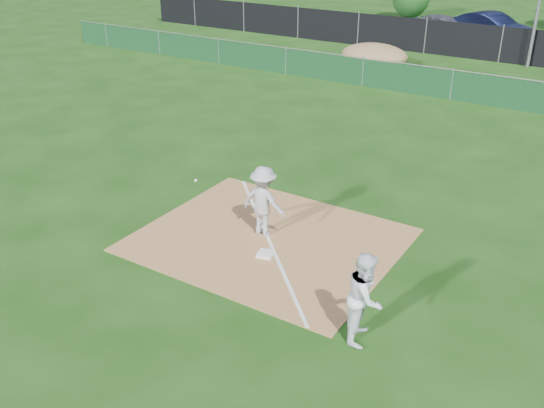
% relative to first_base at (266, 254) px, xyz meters
% --- Properties ---
extents(ground, '(90.00, 90.00, 0.00)m').
position_rel_first_base_xyz_m(ground, '(-0.34, 9.66, -0.06)').
color(ground, '#163F0D').
rests_on(ground, ground).
extents(infield_dirt, '(6.00, 5.00, 0.02)m').
position_rel_first_base_xyz_m(infield_dirt, '(-0.34, 0.66, -0.05)').
color(infield_dirt, '#9D6E3E').
rests_on(infield_dirt, ground).
extents(foul_line, '(5.01, 5.01, 0.01)m').
position_rel_first_base_xyz_m(foul_line, '(-0.34, 0.66, -0.03)').
color(foul_line, white).
rests_on(foul_line, infield_dirt).
extents(green_fence, '(44.00, 0.05, 1.20)m').
position_rel_first_base_xyz_m(green_fence, '(-0.34, 14.66, 0.54)').
color(green_fence, '#0E3619').
rests_on(green_fence, ground).
extents(dirt_mound, '(3.38, 2.60, 1.17)m').
position_rel_first_base_xyz_m(dirt_mound, '(-5.34, 18.16, 0.53)').
color(dirt_mound, olive).
rests_on(dirt_mound, ground).
extents(black_fence, '(46.00, 0.04, 1.80)m').
position_rel_first_base_xyz_m(black_fence, '(-0.34, 22.66, 0.84)').
color(black_fence, black).
rests_on(black_fence, ground).
extents(parking_lot, '(46.00, 9.00, 0.01)m').
position_rel_first_base_xyz_m(parking_lot, '(-0.34, 27.66, -0.05)').
color(parking_lot, black).
rests_on(parking_lot, ground).
extents(first_base, '(0.43, 0.43, 0.07)m').
position_rel_first_base_xyz_m(first_base, '(0.00, 0.00, 0.00)').
color(first_base, white).
rests_on(first_base, infield_dirt).
extents(play_at_first, '(2.58, 0.66, 1.76)m').
position_rel_first_base_xyz_m(play_at_first, '(-0.61, 0.86, 0.84)').
color(play_at_first, silver).
rests_on(play_at_first, infield_dirt).
extents(runner, '(0.85, 1.00, 1.80)m').
position_rel_first_base_xyz_m(runner, '(3.12, -1.48, 0.84)').
color(runner, white).
rests_on(runner, ground).
extents(car_left, '(4.39, 3.07, 1.39)m').
position_rel_first_base_xyz_m(car_left, '(-4.92, 27.38, 0.65)').
color(car_left, '#B3B5BB').
rests_on(car_left, parking_lot).
extents(car_mid, '(5.29, 3.51, 1.65)m').
position_rel_first_base_xyz_m(car_mid, '(-2.10, 27.68, 0.78)').
color(car_mid, black).
rests_on(car_mid, parking_lot).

